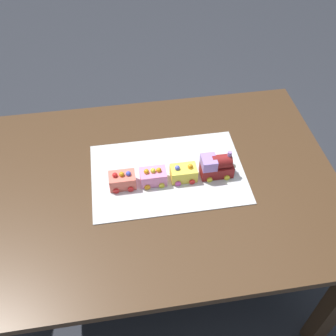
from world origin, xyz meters
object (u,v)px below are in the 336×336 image
Objects in this scene: cake_car_gondola_lemon at (184,173)px; cake_car_tanker_bubblegum at (153,176)px; dining_table at (159,198)px; cake_locomotive at (217,166)px; cake_car_hopper_coral at (122,180)px.

cake_car_tanker_bubblegum is at bearing -0.00° from cake_car_gondola_lemon.
dining_table is at bearing 175.90° from cake_car_tanker_bubblegum.
cake_locomotive reaches higher than dining_table.
cake_locomotive is at bearing 180.00° from cake_car_tanker_bubblegum.
cake_car_tanker_bubblegum is at bearing -0.00° from cake_locomotive.
cake_car_gondola_lemon is 1.00× the size of cake_car_tanker_bubblegum.
cake_car_gondola_lemon and cake_car_tanker_bubblegum have the same top height.
cake_car_tanker_bubblegum is at bearing 180.00° from cake_car_hopper_coral.
cake_car_tanker_bubblegum is (0.25, -0.00, -0.02)m from cake_locomotive.
dining_table is at bearing 0.40° from cake_locomotive.
cake_car_hopper_coral is at bearing -0.64° from dining_table.
cake_car_gondola_lemon and cake_car_hopper_coral have the same top height.
cake_car_hopper_coral reaches higher than dining_table.
cake_locomotive reaches higher than cake_car_tanker_bubblegum.
cake_locomotive is at bearing 180.00° from cake_car_hopper_coral.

